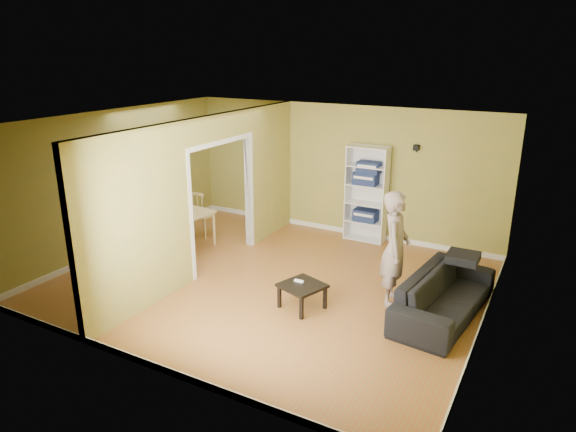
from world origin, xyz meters
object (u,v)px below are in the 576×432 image
at_px(bookshelf, 367,194).
at_px(chair_left, 152,215).
at_px(person, 396,239).
at_px(dining_table, 182,214).
at_px(sofa, 445,289).
at_px(coffee_table, 302,288).
at_px(chair_far, 204,213).
at_px(chair_near, 161,230).

distance_m(bookshelf, chair_left, 4.24).
height_order(person, chair_left, person).
xyz_separation_m(bookshelf, dining_table, (-2.98, -1.98, -0.32)).
relative_size(sofa, bookshelf, 1.15).
xyz_separation_m(person, coffee_table, (-1.09, -0.82, -0.68)).
height_order(bookshelf, dining_table, bookshelf).
distance_m(dining_table, chair_far, 0.64).
xyz_separation_m(bookshelf, chair_far, (-2.95, -1.36, -0.47)).
relative_size(sofa, chair_far, 2.30).
bearing_deg(bookshelf, chair_far, -155.29).
relative_size(coffee_table, dining_table, 0.51).
height_order(person, chair_near, person).
relative_size(coffee_table, chair_near, 0.59).
distance_m(person, dining_table, 4.30).
height_order(person, dining_table, person).
height_order(person, coffee_table, person).
xyz_separation_m(chair_left, chair_far, (0.73, 0.70, -0.04)).
xyz_separation_m(sofa, person, (-0.77, 0.05, 0.59)).
height_order(bookshelf, coffee_table, bookshelf).
height_order(sofa, bookshelf, bookshelf).
distance_m(coffee_table, chair_near, 3.25).
xyz_separation_m(person, chair_near, (-4.28, -0.24, -0.53)).
distance_m(person, chair_near, 4.32).
bearing_deg(person, sofa, -104.80).
bearing_deg(sofa, dining_table, 92.15).
height_order(sofa, coffee_table, sofa).
xyz_separation_m(bookshelf, coffee_table, (0.20, -3.15, -0.62)).
distance_m(person, bookshelf, 2.67).
distance_m(sofa, chair_left, 5.75).
bearing_deg(coffee_table, person, 36.88).
bearing_deg(dining_table, bookshelf, 33.64).
height_order(coffee_table, dining_table, dining_table).
xyz_separation_m(person, bookshelf, (-1.29, 2.33, -0.07)).
height_order(dining_table, chair_near, chair_near).
bearing_deg(person, chair_near, 81.82).
distance_m(sofa, chair_far, 5.11).
bearing_deg(bookshelf, chair_near, -139.31).
height_order(sofa, chair_left, chair_left).
bearing_deg(coffee_table, sofa, 22.58).
xyz_separation_m(coffee_table, chair_near, (-3.19, 0.58, 0.16)).
distance_m(coffee_table, chair_left, 4.04).
xyz_separation_m(sofa, chair_left, (-5.74, 0.32, 0.10)).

